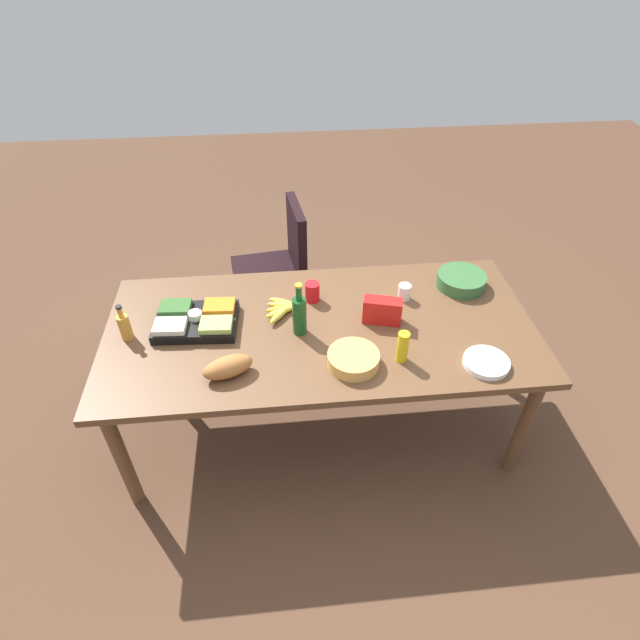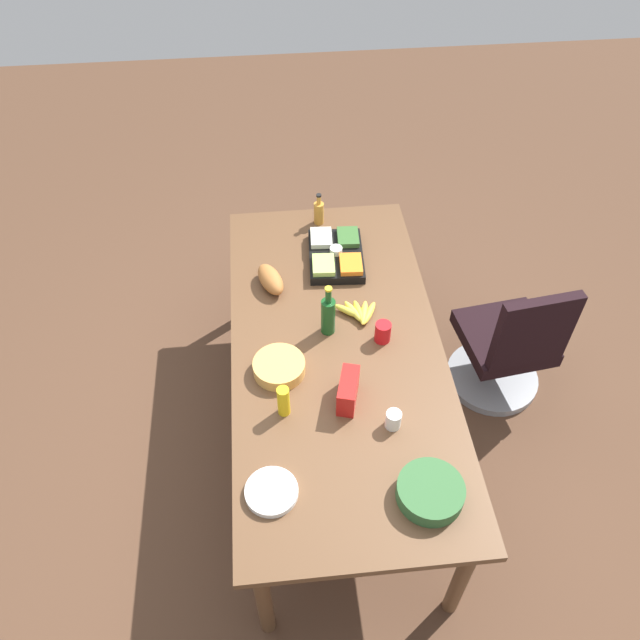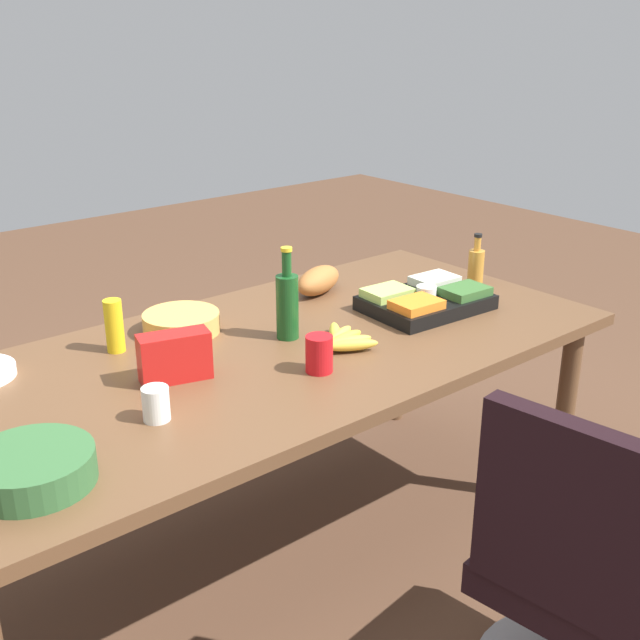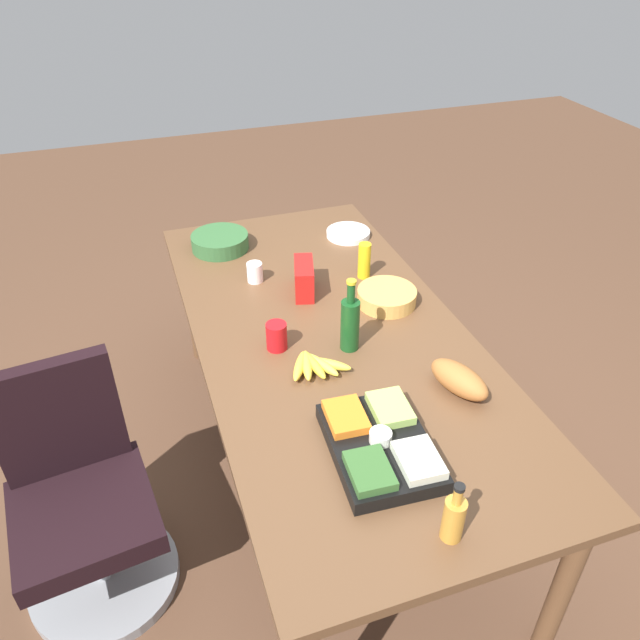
{
  "view_description": "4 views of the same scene",
  "coord_description": "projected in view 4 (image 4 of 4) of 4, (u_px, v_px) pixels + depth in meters",
  "views": [
    {
      "loc": [
        0.2,
        2.01,
        2.5
      ],
      "look_at": [
        0.0,
        -0.01,
        0.8
      ],
      "focal_mm": 28.61,
      "sensor_mm": 36.0,
      "label": 1
    },
    {
      "loc": [
        -2.01,
        0.29,
        3.15
      ],
      "look_at": [
        0.1,
        0.08,
        0.86
      ],
      "focal_mm": 35.35,
      "sensor_mm": 36.0,
      "label": 2
    },
    {
      "loc": [
        -1.3,
        -1.82,
        1.73
      ],
      "look_at": [
        0.14,
        -0.09,
        0.86
      ],
      "focal_mm": 43.97,
      "sensor_mm": 36.0,
      "label": 3
    },
    {
      "loc": [
        1.85,
        -0.68,
        2.21
      ],
      "look_at": [
        -0.01,
        -0.04,
        0.83
      ],
      "focal_mm": 34.46,
      "sensor_mm": 36.0,
      "label": 4
    }
  ],
  "objects": [
    {
      "name": "paper_cup",
      "position": [
        255.0,
        272.0,
        2.74
      ],
      "size": [
        0.08,
        0.08,
        0.09
      ],
      "primitive_type": "cylinder",
      "rotation": [
        0.0,
        0.0,
        -0.2
      ],
      "color": "white",
      "rests_on": "conference_table"
    },
    {
      "name": "chip_bag_red",
      "position": [
        304.0,
        278.0,
        2.64
      ],
      "size": [
        0.21,
        0.13,
        0.14
      ],
      "primitive_type": "cube",
      "rotation": [
        0.0,
        0.0,
        -0.27
      ],
      "color": "red",
      "rests_on": "conference_table"
    },
    {
      "name": "wine_bottle",
      "position": [
        350.0,
        323.0,
        2.29
      ],
      "size": [
        0.08,
        0.08,
        0.3
      ],
      "color": "#164A1D",
      "rests_on": "conference_table"
    },
    {
      "name": "chip_bowl",
      "position": [
        387.0,
        297.0,
        2.59
      ],
      "size": [
        0.25,
        0.25,
        0.07
      ],
      "primitive_type": "cylinder",
      "rotation": [
        0.0,
        0.0,
        -0.01
      ],
      "color": "#DEA551",
      "rests_on": "conference_table"
    },
    {
      "name": "banana_bunch",
      "position": [
        314.0,
        365.0,
        2.23
      ],
      "size": [
        0.19,
        0.24,
        0.04
      ],
      "color": "yellow",
      "rests_on": "conference_table"
    },
    {
      "name": "mustard_bottle",
      "position": [
        364.0,
        261.0,
        2.75
      ],
      "size": [
        0.06,
        0.06,
        0.17
      ],
      "primitive_type": "cylinder",
      "rotation": [
        0.0,
        0.0,
        0.04
      ],
      "color": "yellow",
      "rests_on": "conference_table"
    },
    {
      "name": "ground_plane",
      "position": [
        330.0,
        465.0,
        2.88
      ],
      "size": [
        10.0,
        10.0,
        0.0
      ],
      "primitive_type": "plane",
      "color": "brown"
    },
    {
      "name": "veggie_tray",
      "position": [
        380.0,
        444.0,
        1.9
      ],
      "size": [
        0.44,
        0.33,
        0.09
      ],
      "color": "black",
      "rests_on": "conference_table"
    },
    {
      "name": "dressing_bottle",
      "position": [
        454.0,
        518.0,
        1.62
      ],
      "size": [
        0.07,
        0.07,
        0.2
      ],
      "color": "#C78830",
      "rests_on": "conference_table"
    },
    {
      "name": "paper_plate_stack",
      "position": [
        348.0,
        233.0,
        3.11
      ],
      "size": [
        0.25,
        0.25,
        0.03
      ],
      "primitive_type": "cylinder",
      "rotation": [
        0.0,
        0.0,
        0.17
      ],
      "color": "white",
      "rests_on": "conference_table"
    },
    {
      "name": "bread_loaf",
      "position": [
        459.0,
        379.0,
        2.13
      ],
      "size": [
        0.26,
        0.19,
        0.1
      ],
      "primitive_type": "ellipsoid",
      "rotation": [
        0.0,
        0.0,
        0.35
      ],
      "color": "#A86630",
      "rests_on": "conference_table"
    },
    {
      "name": "conference_table",
      "position": [
        331.0,
        347.0,
        2.48
      ],
      "size": [
        2.24,
        1.05,
        0.77
      ],
      "color": "brown",
      "rests_on": "ground"
    },
    {
      "name": "red_solo_cup",
      "position": [
        277.0,
        336.0,
        2.33
      ],
      "size": [
        0.09,
        0.09,
        0.11
      ],
      "primitive_type": "cylinder",
      "rotation": [
        0.0,
        0.0,
        -0.1
      ],
      "color": "red",
      "rests_on": "conference_table"
    },
    {
      "name": "salad_bowl",
      "position": [
        220.0,
        242.0,
        2.99
      ],
      "size": [
        0.28,
        0.28,
        0.08
      ],
      "primitive_type": "cylinder",
      "rotation": [
        0.0,
        0.0,
        -0.01
      ],
      "color": "#336234",
      "rests_on": "conference_table"
    },
    {
      "name": "office_chair",
      "position": [
        85.0,
        514.0,
        2.23
      ],
      "size": [
        0.56,
        0.56,
        0.92
      ],
      "color": "gray",
      "rests_on": "ground"
    }
  ]
}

